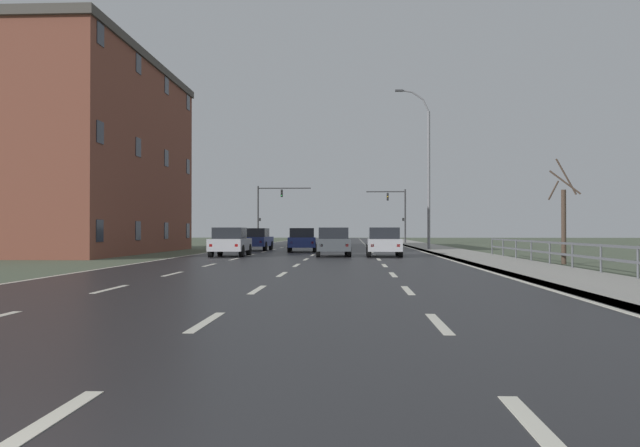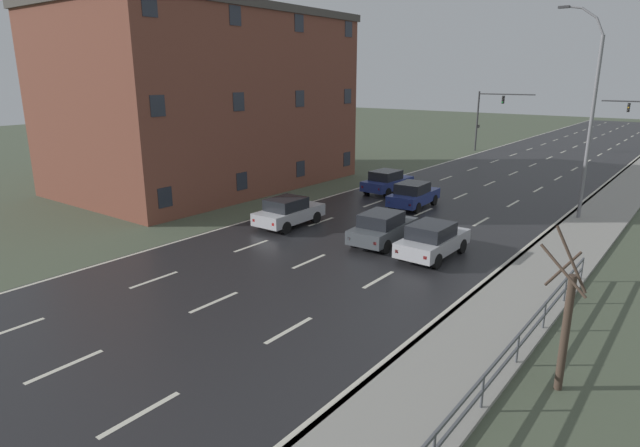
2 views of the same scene
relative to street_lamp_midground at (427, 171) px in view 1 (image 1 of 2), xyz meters
name	(u,v)px [view 1 (image 1 of 2)]	position (x,y,z in m)	size (l,w,h in m)	color
ground_plane	(323,250)	(-7.46, 4.32, -5.63)	(160.00, 160.00, 0.12)	#4C5642
road_asphalt_strip	(329,245)	(-7.46, 16.31, -5.56)	(14.00, 120.00, 0.03)	#232326
sidewalk_right	(417,245)	(0.97, 16.32, -5.51)	(3.00, 120.00, 0.12)	gray
guardrail	(572,251)	(2.39, -23.04, -4.87)	(0.07, 26.05, 1.00)	#515459
street_lamp_midground	(427,171)	(0.00, 0.00, 0.00)	(2.44, 0.24, 11.36)	slate
traffic_signal_right	(398,208)	(-0.28, 24.00, -1.79)	(4.22, 0.36, 5.83)	#38383A
traffic_signal_left	(268,205)	(-14.28, 23.94, -1.43)	(5.80, 0.36, 6.23)	#38383A
car_near_right	(333,242)	(-6.27, -10.56, -4.77)	(2.01, 4.19, 1.57)	#474C51
car_far_left	(384,242)	(-3.53, -10.89, -4.77)	(1.87, 4.12, 1.57)	#B7B7BC
car_near_left	(256,239)	(-11.93, -0.54, -4.77)	(1.95, 4.16, 1.57)	navy
car_distant	(302,240)	(-8.52, -3.20, -4.77)	(2.03, 4.20, 1.57)	navy
car_mid_centre	(230,242)	(-11.83, -10.97, -4.77)	(1.87, 4.12, 1.57)	#B7B7BC
brick_building	(55,156)	(-23.97, -5.77, 0.55)	(12.81, 20.15, 12.23)	brown
bare_tree_mid	(563,220)	(3.59, -18.34, -3.74)	(1.22, 1.46, 4.39)	#423328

